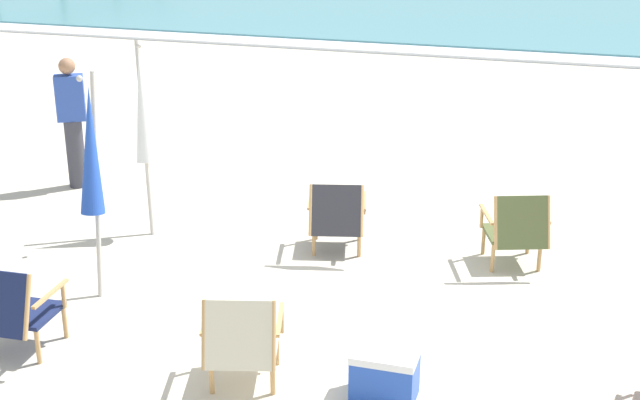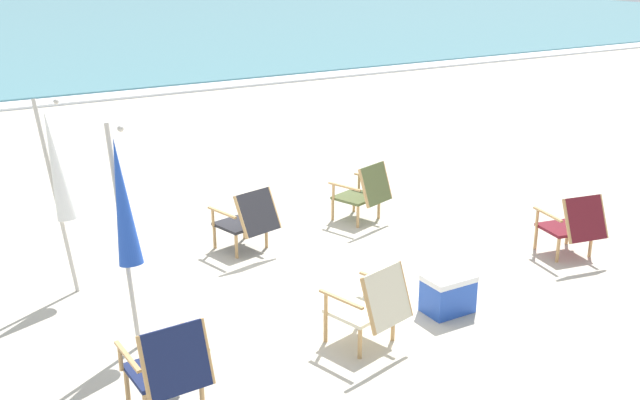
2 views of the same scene
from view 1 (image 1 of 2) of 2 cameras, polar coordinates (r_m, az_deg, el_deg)
ground_plane at (r=8.13m, az=0.82°, el=-7.17°), size 80.00×80.00×0.00m
surf_band at (r=19.49m, az=10.66°, el=9.20°), size 80.00×1.10×0.06m
beach_chair_far_center at (r=6.84m, az=-5.02°, el=-8.88°), size 0.73×0.80×0.82m
beach_chair_back_left at (r=9.12m, az=1.09°, el=-1.01°), size 0.73×0.84×0.80m
beach_chair_front_right at (r=7.67m, az=-19.08°, el=-6.59°), size 0.62×0.70×0.82m
beach_chair_front_left at (r=9.00m, az=12.47°, el=-1.80°), size 0.76×0.81×0.82m
umbrella_furled_blue at (r=8.24m, az=-14.44°, el=2.95°), size 0.27×0.42×2.11m
umbrella_furled_white at (r=9.61m, az=-11.27°, el=5.69°), size 0.40×0.45×2.11m
person_near_chairs at (r=11.38m, az=-15.56°, el=4.85°), size 0.39×0.34×1.63m
cooler_box at (r=6.85m, az=4.17°, el=-11.07°), size 0.49×0.35×0.40m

